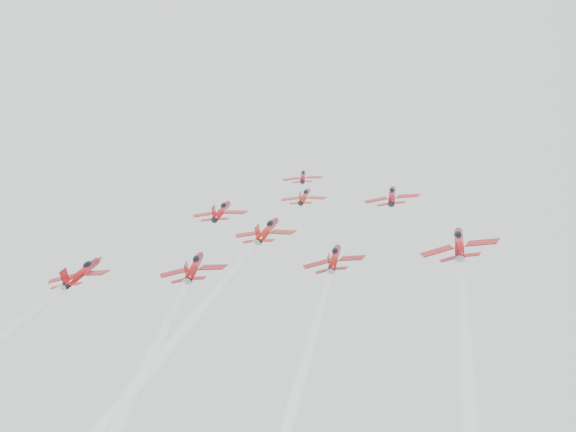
# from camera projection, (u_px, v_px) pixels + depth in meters

# --- Properties ---
(jet_lead) EXTENTS (8.61, 10.59, 8.10)m
(jet_lead) POSITION_uv_depth(u_px,v_px,m) (303.00, 176.00, 150.86)
(jet_lead) COLOR #B0101E
(jet_row2_left) EXTENTS (10.18, 12.52, 9.58)m
(jet_row2_left) POSITION_uv_depth(u_px,v_px,m) (222.00, 211.00, 131.39)
(jet_row2_left) COLOR #AD1010
(jet_row2_center) EXTENTS (8.62, 10.60, 8.11)m
(jet_row2_center) POSITION_uv_depth(u_px,v_px,m) (305.00, 196.00, 134.09)
(jet_row2_center) COLOR #AE2310
(jet_row2_right) EXTENTS (9.77, 12.02, 9.19)m
(jet_row2_right) POSITION_uv_depth(u_px,v_px,m) (392.00, 195.00, 126.54)
(jet_row2_right) COLOR #A20F20
(jet_center) EXTENTS (10.11, 88.93, 67.09)m
(jet_center) POSITION_uv_depth(u_px,v_px,m) (168.00, 384.00, 69.05)
(jet_center) COLOR #A91810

